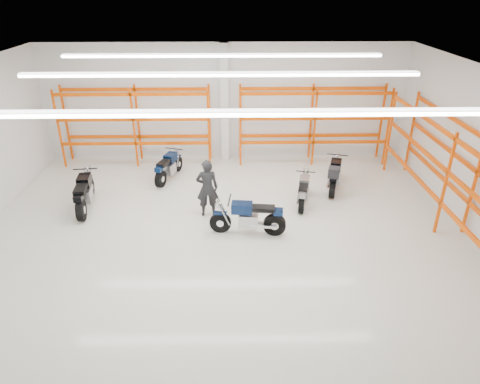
{
  "coord_description": "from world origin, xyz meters",
  "views": [
    {
      "loc": [
        0.26,
        -10.41,
        6.51
      ],
      "look_at": [
        0.49,
        0.5,
        1.1
      ],
      "focal_mm": 32.0,
      "sensor_mm": 36.0,
      "label": 1
    }
  ],
  "objects_px": {
    "motorcycle_back_d": "(334,176)",
    "standing_man": "(207,188)",
    "motorcycle_back_a": "(84,194)",
    "structural_column": "(225,104)",
    "motorcycle_back_b": "(168,168)",
    "motorcycle_back_c": "(303,192)",
    "motorcycle_main": "(251,218)"
  },
  "relations": [
    {
      "from": "structural_column",
      "to": "motorcycle_back_d",
      "type": "bearing_deg",
      "value": -39.05
    },
    {
      "from": "structural_column",
      "to": "motorcycle_main",
      "type": "bearing_deg",
      "value": -82.24
    },
    {
      "from": "standing_man",
      "to": "motorcycle_back_a",
      "type": "bearing_deg",
      "value": -10.96
    },
    {
      "from": "motorcycle_back_c",
      "to": "motorcycle_main",
      "type": "bearing_deg",
      "value": -134.76
    },
    {
      "from": "motorcycle_back_b",
      "to": "motorcycle_back_c",
      "type": "distance_m",
      "value": 4.99
    },
    {
      "from": "motorcycle_back_a",
      "to": "structural_column",
      "type": "height_order",
      "value": "structural_column"
    },
    {
      "from": "motorcycle_main",
      "to": "motorcycle_back_b",
      "type": "xyz_separation_m",
      "value": [
        -2.83,
        3.75,
        -0.03
      ]
    },
    {
      "from": "motorcycle_back_c",
      "to": "standing_man",
      "type": "relative_size",
      "value": 1.03
    },
    {
      "from": "motorcycle_back_a",
      "to": "motorcycle_back_c",
      "type": "xyz_separation_m",
      "value": [
        6.91,
        0.19,
        -0.09
      ]
    },
    {
      "from": "motorcycle_back_d",
      "to": "standing_man",
      "type": "xyz_separation_m",
      "value": [
        -4.23,
        -1.62,
        0.35
      ]
    },
    {
      "from": "motorcycle_back_c",
      "to": "standing_man",
      "type": "bearing_deg",
      "value": -168.04
    },
    {
      "from": "motorcycle_back_c",
      "to": "structural_column",
      "type": "relative_size",
      "value": 0.42
    },
    {
      "from": "motorcycle_main",
      "to": "motorcycle_back_d",
      "type": "relative_size",
      "value": 0.98
    },
    {
      "from": "motorcycle_main",
      "to": "standing_man",
      "type": "height_order",
      "value": "standing_man"
    },
    {
      "from": "motorcycle_back_b",
      "to": "standing_man",
      "type": "height_order",
      "value": "standing_man"
    },
    {
      "from": "motorcycle_back_d",
      "to": "motorcycle_back_b",
      "type": "bearing_deg",
      "value": 170.14
    },
    {
      "from": "motorcycle_back_d",
      "to": "structural_column",
      "type": "relative_size",
      "value": 0.49
    },
    {
      "from": "motorcycle_back_b",
      "to": "motorcycle_back_d",
      "type": "distance_m",
      "value": 5.87
    },
    {
      "from": "motorcycle_back_c",
      "to": "motorcycle_back_d",
      "type": "xyz_separation_m",
      "value": [
        1.2,
        0.98,
        0.12
      ]
    },
    {
      "from": "motorcycle_back_a",
      "to": "motorcycle_back_b",
      "type": "bearing_deg",
      "value": 43.06
    },
    {
      "from": "motorcycle_back_a",
      "to": "standing_man",
      "type": "height_order",
      "value": "standing_man"
    },
    {
      "from": "motorcycle_back_d",
      "to": "motorcycle_main",
      "type": "bearing_deg",
      "value": -137.12
    },
    {
      "from": "motorcycle_back_b",
      "to": "standing_man",
      "type": "bearing_deg",
      "value": -59.4
    },
    {
      "from": "motorcycle_back_b",
      "to": "motorcycle_back_a",
      "type": "bearing_deg",
      "value": -136.94
    },
    {
      "from": "motorcycle_main",
      "to": "motorcycle_back_c",
      "type": "relative_size",
      "value": 1.17
    },
    {
      "from": "motorcycle_back_b",
      "to": "motorcycle_back_c",
      "type": "relative_size",
      "value": 1.06
    },
    {
      "from": "motorcycle_main",
      "to": "motorcycle_back_c",
      "type": "bearing_deg",
      "value": 45.24
    },
    {
      "from": "motorcycle_back_c",
      "to": "structural_column",
      "type": "distance_m",
      "value": 5.09
    },
    {
      "from": "motorcycle_back_b",
      "to": "structural_column",
      "type": "xyz_separation_m",
      "value": [
        2.04,
        2.03,
        1.78
      ]
    },
    {
      "from": "motorcycle_back_a",
      "to": "motorcycle_back_c",
      "type": "relative_size",
      "value": 1.22
    },
    {
      "from": "motorcycle_main",
      "to": "motorcycle_back_d",
      "type": "height_order",
      "value": "motorcycle_back_d"
    },
    {
      "from": "motorcycle_back_d",
      "to": "structural_column",
      "type": "xyz_separation_m",
      "value": [
        -3.74,
        3.04,
        1.69
      ]
    }
  ]
}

